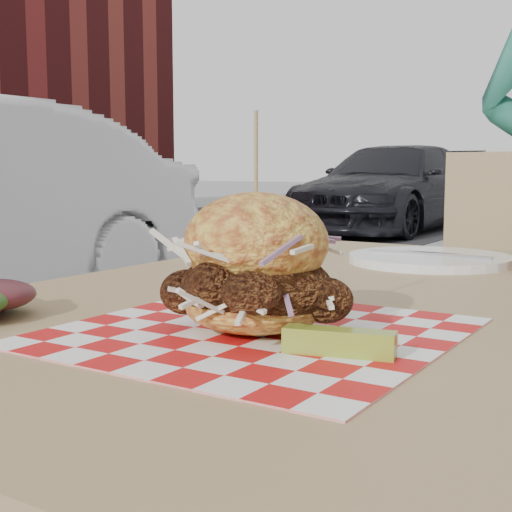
% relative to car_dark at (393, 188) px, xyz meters
% --- Properties ---
extents(car_dark, '(1.82, 4.31, 1.24)m').
position_rel_car_dark_xyz_m(car_dark, '(0.00, 0.00, 0.00)').
color(car_dark, black).
rests_on(car_dark, ground).
extents(patio_table, '(0.80, 1.20, 0.75)m').
position_rel_car_dark_xyz_m(patio_table, '(3.51, -9.08, 0.05)').
color(patio_table, tan).
rests_on(patio_table, ground).
extents(paper_liner, '(0.36, 0.36, 0.00)m').
position_rel_car_dark_xyz_m(paper_liner, '(3.53, -9.32, 0.13)').
color(paper_liner, red).
rests_on(paper_liner, patio_table).
extents(sandwich, '(0.19, 0.19, 0.21)m').
position_rel_car_dark_xyz_m(sandwich, '(3.53, -9.32, 0.19)').
color(sandwich, gold).
rests_on(sandwich, paper_liner).
extents(pickle_spear, '(0.10, 0.04, 0.02)m').
position_rel_car_dark_xyz_m(pickle_spear, '(3.64, -9.36, 0.14)').
color(pickle_spear, olive).
rests_on(pickle_spear, paper_liner).
extents(place_setting, '(0.27, 0.27, 0.02)m').
position_rel_car_dark_xyz_m(place_setting, '(3.51, -8.74, 0.14)').
color(place_setting, white).
rests_on(place_setting, patio_table).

